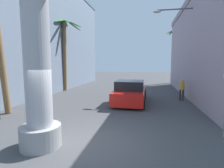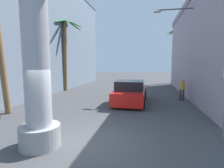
{
  "view_description": "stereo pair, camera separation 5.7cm",
  "coord_description": "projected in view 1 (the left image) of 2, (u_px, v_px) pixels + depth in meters",
  "views": [
    {
      "loc": [
        2.11,
        -5.33,
        2.67
      ],
      "look_at": [
        0.0,
        5.35,
        1.42
      ],
      "focal_mm": 28.0,
      "sensor_mm": 36.0,
      "label": 1
    },
    {
      "loc": [
        2.17,
        -5.32,
        2.67
      ],
      "look_at": [
        0.0,
        5.35,
        1.42
      ],
      "focal_mm": 28.0,
      "sensor_mm": 36.0,
      "label": 2
    }
  ],
  "objects": [
    {
      "name": "palm_tree_mid_left",
      "position": [
        65.0,
        45.0,
        17.25
      ],
      "size": [
        3.35,
        3.42,
        7.05
      ],
      "color": "brown",
      "rests_on": "ground"
    },
    {
      "name": "street_lamp",
      "position": [
        185.0,
        43.0,
        12.72
      ],
      "size": [
        2.94,
        0.28,
        6.76
      ],
      "color": "#59595E",
      "rests_on": "ground"
    },
    {
      "name": "building_left",
      "position": [
        27.0,
        33.0,
        17.32
      ],
      "size": [
        7.3,
        23.33,
        11.47
      ],
      "color": "slate",
      "rests_on": "ground"
    },
    {
      "name": "ground_plane",
      "position": [
        122.0,
        94.0,
        15.65
      ],
      "size": [
        86.54,
        86.54,
        0.0
      ],
      "primitive_type": "plane",
      "color": "#424244"
    },
    {
      "name": "pedestrian_mid_right",
      "position": [
        182.0,
        88.0,
        12.73
      ],
      "size": [
        0.41,
        0.41,
        1.63
      ],
      "color": "#3F3833",
      "rests_on": "ground"
    },
    {
      "name": "car_lead",
      "position": [
        130.0,
        93.0,
        12.07
      ],
      "size": [
        2.15,
        4.69,
        1.56
      ],
      "color": "black",
      "rests_on": "ground"
    },
    {
      "name": "palm_tree_far_right",
      "position": [
        174.0,
        52.0,
        24.34
      ],
      "size": [
        2.45,
        2.28,
        7.46
      ],
      "color": "brown",
      "rests_on": "ground"
    }
  ]
}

